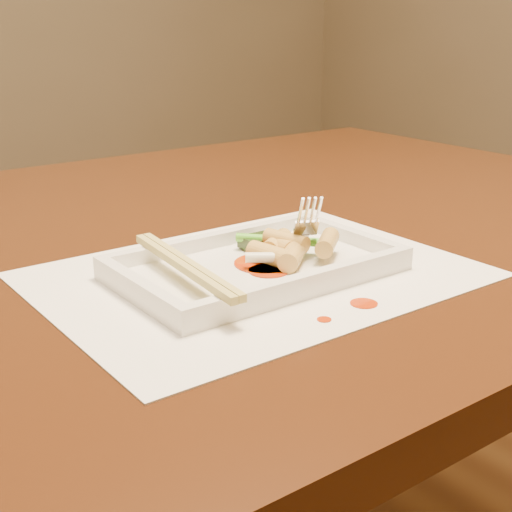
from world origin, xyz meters
TOP-DOWN VIEW (x-y plane):
  - table at (0.00, 0.00)m, footprint 1.40×0.90m
  - placemat at (-0.02, -0.18)m, footprint 0.40×0.30m
  - sauce_splatter_a at (0.01, -0.29)m, footprint 0.02×0.02m
  - sauce_splatter_b at (-0.04, -0.30)m, footprint 0.01×0.01m
  - plate_base at (-0.02, -0.18)m, footprint 0.26×0.16m
  - plate_rim_far at (-0.02, -0.10)m, footprint 0.26×0.01m
  - plate_rim_near at (-0.02, -0.25)m, footprint 0.26×0.01m
  - plate_rim_left at (-0.15, -0.18)m, footprint 0.01×0.14m
  - plate_rim_right at (0.10, -0.18)m, footprint 0.01×0.14m
  - veg_piece at (0.01, -0.14)m, footprint 0.04×0.03m
  - scallion_white at (-0.02, -0.19)m, footprint 0.04×0.03m
  - scallion_green at (0.02, -0.16)m, footprint 0.06×0.07m
  - chopstick_a at (-0.11, -0.18)m, footprint 0.02×0.19m
  - chopstick_b at (-0.10, -0.18)m, footprint 0.02×0.19m
  - fork at (0.05, -0.16)m, footprint 0.09×0.10m
  - sauce_blob_0 at (-0.01, -0.18)m, footprint 0.06×0.06m
  - sauce_blob_1 at (-0.02, -0.20)m, footprint 0.04×0.04m
  - rice_cake_0 at (0.00, -0.20)m, footprint 0.05×0.05m
  - rice_cake_1 at (0.01, -0.17)m, footprint 0.02×0.04m
  - rice_cake_2 at (0.05, -0.20)m, footprint 0.05×0.04m
  - rice_cake_3 at (0.02, -0.16)m, footprint 0.05×0.04m
  - rice_cake_4 at (-0.01, -0.18)m, footprint 0.03×0.05m
  - rice_cake_5 at (0.02, -0.17)m, footprint 0.03×0.05m

SIDE VIEW (x-z plane):
  - table at x=0.00m, z-range 0.27..1.02m
  - placemat at x=-0.02m, z-range 0.75..0.75m
  - sauce_splatter_a at x=0.01m, z-range 0.75..0.75m
  - sauce_splatter_b at x=-0.04m, z-range 0.75..0.75m
  - plate_base at x=-0.02m, z-range 0.75..0.76m
  - sauce_blob_0 at x=-0.01m, z-range 0.76..0.76m
  - sauce_blob_1 at x=-0.02m, z-range 0.76..0.76m
  - plate_rim_far at x=-0.02m, z-range 0.76..0.77m
  - plate_rim_near at x=-0.02m, z-range 0.76..0.77m
  - plate_rim_left at x=-0.15m, z-range 0.76..0.77m
  - plate_rim_right at x=0.10m, z-range 0.76..0.77m
  - veg_piece at x=0.01m, z-range 0.76..0.77m
  - rice_cake_0 at x=0.00m, z-range 0.76..0.78m
  - rice_cake_1 at x=0.01m, z-range 0.76..0.78m
  - rice_cake_3 at x=0.02m, z-range 0.76..0.78m
  - rice_cake_4 at x=-0.01m, z-range 0.76..0.78m
  - scallion_white at x=-0.02m, z-range 0.77..0.78m
  - scallion_green at x=0.02m, z-range 0.77..0.78m
  - rice_cake_2 at x=0.05m, z-range 0.77..0.78m
  - rice_cake_5 at x=0.02m, z-range 0.77..0.78m
  - chopstick_a at x=-0.11m, z-range 0.77..0.78m
  - chopstick_b at x=-0.10m, z-range 0.77..0.78m
  - fork at x=0.05m, z-range 0.76..0.90m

